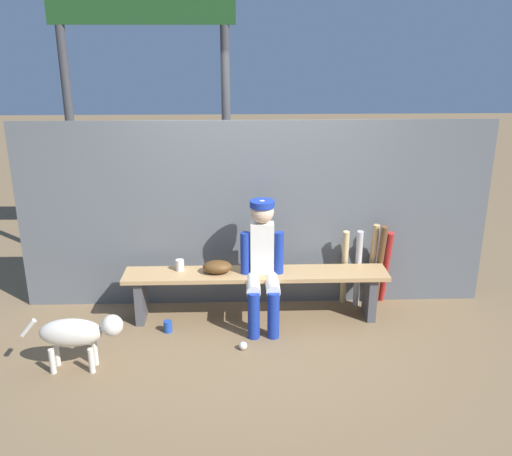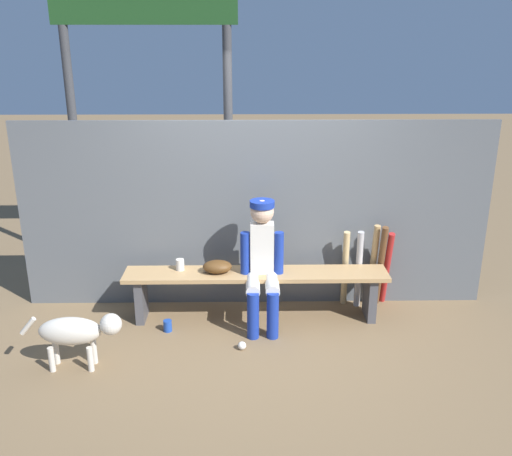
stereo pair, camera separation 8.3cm
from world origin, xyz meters
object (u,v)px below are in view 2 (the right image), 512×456
cup_on_ground (168,326)px  baseball (242,346)px  dugout_bench (256,282)px  scoreboard (150,26)px  bat_aluminum_red (387,268)px  bat_wood_tan (373,265)px  cup_on_bench (180,265)px  bat_aluminum_silver (359,270)px  baseball_glove (217,267)px  player_seated (262,260)px  dog (77,331)px  bat_wood_dark (380,266)px  bat_wood_natural (345,268)px

cup_on_ground → baseball: bearing=-25.7°
dugout_bench → scoreboard: 2.92m
bat_aluminum_red → baseball: bat_aluminum_red is taller
bat_wood_tan → cup_on_bench: bearing=-174.0°
dugout_bench → bat_wood_tan: bat_wood_tan is taller
bat_aluminum_silver → cup_on_bench: size_ratio=7.55×
cup_on_ground → cup_on_bench: 0.59m
dugout_bench → baseball_glove: baseball_glove is taller
player_seated → bat_aluminum_silver: (0.98, 0.33, -0.25)m
cup_on_bench → dog: (-0.76, -0.91, -0.21)m
player_seated → scoreboard: 2.78m
baseball → player_seated: bearing=68.1°
bat_wood_tan → bat_aluminum_red: 0.14m
bat_wood_dark → baseball_glove: bearing=-172.1°
bat_wood_dark → scoreboard: (-2.35, 1.11, 2.29)m
bat_wood_dark → dugout_bench: bearing=-169.8°
bat_aluminum_silver → baseball: 1.47m
cup_on_bench → cup_on_ground: bearing=-108.0°
bat_wood_dark → bat_aluminum_red: bat_wood_dark is taller
bat_wood_tan → cup_on_ground: bat_wood_tan is taller
dugout_bench → dog: same height
player_seated → scoreboard: (-1.15, 1.45, 2.08)m
bat_wood_tan → dog: bat_wood_tan is taller
bat_wood_dark → dog: bat_wood_dark is taller
player_seated → bat_wood_natural: player_seated is taller
cup_on_ground → cup_on_bench: cup_on_bench is taller
player_seated → baseball: 0.81m
baseball_glove → cup_on_ground: (-0.47, -0.25, -0.50)m
bat_aluminum_red → cup_on_bench: 2.08m
player_seated → cup_on_bench: size_ratio=10.99×
bat_aluminum_silver → player_seated: bearing=-161.3°
baseball_glove → cup_on_bench: bearing=169.5°
baseball_glove → bat_wood_dark: (1.63, 0.23, -0.10)m
baseball → bat_wood_natural: bearing=39.2°
dugout_bench → dog: (-1.49, -0.85, -0.05)m
bat_wood_natural → cup_on_bench: 1.66m
bat_aluminum_red → baseball_glove: bearing=-171.4°
cup_on_ground → dog: (-0.65, -0.60, 0.28)m
bat_wood_natural → cup_on_bench: size_ratio=7.48×
bat_wood_tan → baseball: bat_wood_tan is taller
bat_wood_tan → bat_aluminum_silver: bearing=-161.4°
dugout_bench → bat_aluminum_red: 1.36m
player_seated → bat_wood_natural: size_ratio=1.47×
bat_wood_dark → cup_on_bench: (-1.99, -0.16, 0.10)m
bat_wood_natural → bat_aluminum_silver: bat_aluminum_silver is taller
baseball_glove → bat_wood_natural: 1.31m
bat_wood_natural → dog: bearing=-155.2°
bat_aluminum_silver → bat_wood_tan: bearing=18.6°
bat_aluminum_silver → bat_wood_dark: bat_wood_dark is taller
bat_aluminum_silver → scoreboard: scoreboard is taller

